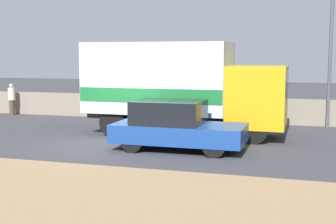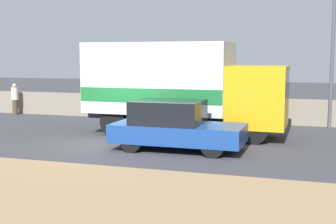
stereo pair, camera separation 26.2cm
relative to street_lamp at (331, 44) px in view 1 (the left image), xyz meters
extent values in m
plane|color=#38383D|center=(-6.96, -5.89, -3.47)|extent=(80.00, 80.00, 0.00)
cube|color=#937551|center=(-6.96, -11.34, -3.45)|extent=(60.00, 4.72, 0.04)
cube|color=gray|center=(-6.96, 0.59, -2.91)|extent=(60.00, 0.35, 1.12)
cylinder|color=#4C4C51|center=(0.00, 0.00, -0.66)|extent=(0.14, 0.14, 5.63)
cube|color=gold|center=(-2.55, -3.44, -1.92)|extent=(2.04, 2.26, 2.18)
cube|color=black|center=(-1.55, -3.44, -1.48)|extent=(0.06, 1.92, 0.96)
cube|color=#2D2D33|center=(-6.26, -3.44, -2.73)|extent=(5.39, 1.35, 0.25)
cube|color=silver|center=(-6.26, -3.44, -1.30)|extent=(5.39, 2.46, 2.62)
cube|color=#19662D|center=(-6.26, -3.44, -1.89)|extent=(5.36, 2.48, 0.52)
cylinder|color=black|center=(-2.55, -2.48, -2.96)|extent=(1.02, 0.28, 1.02)
cylinder|color=black|center=(-2.55, -4.39, -2.96)|extent=(1.02, 0.28, 1.02)
cylinder|color=black|center=(-7.75, -2.48, -2.96)|extent=(1.02, 0.28, 1.02)
cylinder|color=black|center=(-7.75, -4.39, -2.96)|extent=(1.02, 0.28, 1.02)
cylinder|color=black|center=(-6.67, -2.48, -2.96)|extent=(1.02, 0.28, 1.02)
cylinder|color=black|center=(-6.67, -4.39, -2.96)|extent=(1.02, 0.28, 1.02)
cube|color=navy|center=(-4.70, -6.15, -2.92)|extent=(4.18, 1.86, 0.58)
cube|color=black|center=(-5.04, -6.15, -2.26)|extent=(2.17, 1.71, 0.74)
cylinder|color=black|center=(-3.41, -5.34, -3.12)|extent=(0.70, 0.20, 0.70)
cylinder|color=black|center=(-3.41, -6.96, -3.12)|extent=(0.70, 0.20, 0.70)
cylinder|color=black|center=(-6.00, -5.34, -3.12)|extent=(0.70, 0.20, 0.70)
cylinder|color=black|center=(-6.00, -6.96, -3.12)|extent=(0.70, 0.20, 0.70)
cylinder|color=#473828|center=(-15.20, -0.05, -3.09)|extent=(0.27, 0.27, 0.75)
cylinder|color=beige|center=(-15.20, -0.05, -2.40)|extent=(0.35, 0.35, 0.63)
sphere|color=tan|center=(-15.20, -0.05, -1.98)|extent=(0.20, 0.20, 0.20)
camera|label=1|loc=(-0.78, -20.33, -0.47)|focal=50.00mm
camera|label=2|loc=(-0.53, -20.25, -0.47)|focal=50.00mm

